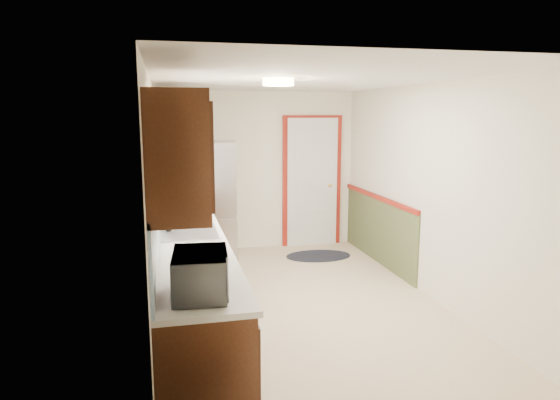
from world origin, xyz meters
TOP-DOWN VIEW (x-y plane):
  - room_shell at (0.00, 0.00)m, footprint 3.20×5.20m
  - kitchen_run at (-1.24, -0.29)m, footprint 0.63×4.00m
  - back_wall_trim at (0.99, 2.21)m, footprint 1.12×2.30m
  - ceiling_fixture at (-0.30, -0.20)m, footprint 0.30×0.30m
  - microwave at (-1.20, -1.95)m, footprint 0.31×0.52m
  - refrigerator at (-0.77, 2.05)m, footprint 0.77×0.74m
  - rug at (0.76, 1.78)m, footprint 0.98×0.65m
  - cooktop at (-1.19, 0.75)m, footprint 0.53×0.64m

SIDE VIEW (x-z plane):
  - rug at x=0.76m, z-range 0.00..0.01m
  - kitchen_run at x=-1.24m, z-range -0.29..1.91m
  - refrigerator at x=-0.77m, z-range 0.00..1.68m
  - back_wall_trim at x=0.99m, z-range -0.15..1.93m
  - cooktop at x=-1.19m, z-range 0.94..0.96m
  - microwave at x=-1.20m, z-range 0.94..1.28m
  - room_shell at x=0.00m, z-range -0.06..2.46m
  - ceiling_fixture at x=-0.30m, z-range 2.33..2.39m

